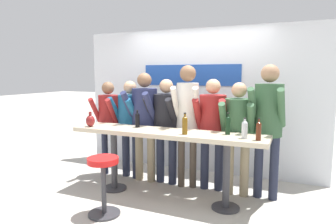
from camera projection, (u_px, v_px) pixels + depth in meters
name	position (u px, v px, depth m)	size (l,w,h in m)	color
ground_plane	(166.00, 198.00, 4.18)	(40.00, 40.00, 0.00)	#B2ADA3
back_wall	(197.00, 100.00, 5.29)	(4.31, 0.12, 2.50)	silver
tasting_table	(166.00, 141.00, 4.08)	(2.71, 0.54, 0.95)	beige
bar_stool	(103.00, 177.00, 3.62)	(0.39, 0.39, 0.72)	#333338
person_far_left	(108.00, 118.00, 5.03)	(0.42, 0.52, 1.59)	#23283D
person_left	(130.00, 119.00, 4.91)	(0.52, 0.59, 1.61)	#23283D
person_center_left	(144.00, 115.00, 4.73)	(0.49, 0.57, 1.74)	gray
person_center	(166.00, 120.00, 4.63)	(0.50, 0.57, 1.64)	#23283D
person_center_right	(187.00, 111.00, 4.44)	(0.46, 0.59, 1.85)	#473D33
person_right	(212.00, 123.00, 4.36)	(0.48, 0.56, 1.65)	#23283D
person_far_right	(238.00, 127.00, 4.15)	(0.48, 0.55, 1.60)	gray
person_rightmost	(268.00, 117.00, 4.02)	(0.47, 0.59, 1.85)	#23283D
wine_bottle_0	(228.00, 124.00, 3.81)	(0.06, 0.06, 0.28)	black
wine_bottle_1	(245.00, 129.00, 3.56)	(0.07, 0.07, 0.25)	#B7BCC1
wine_bottle_2	(185.00, 124.00, 3.81)	(0.07, 0.07, 0.28)	brown
wine_bottle_3	(137.00, 119.00, 4.31)	(0.07, 0.07, 0.25)	black
wine_bottle_4	(259.00, 130.00, 3.47)	(0.06, 0.06, 0.26)	#4C1E0F
decorative_vase	(90.00, 121.00, 4.38)	(0.13, 0.13, 0.22)	maroon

